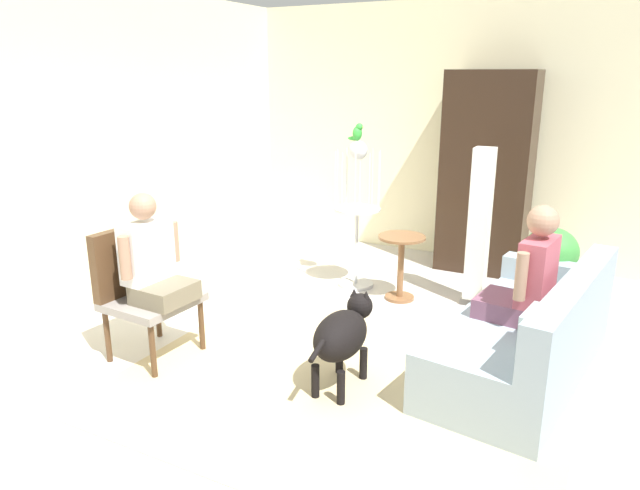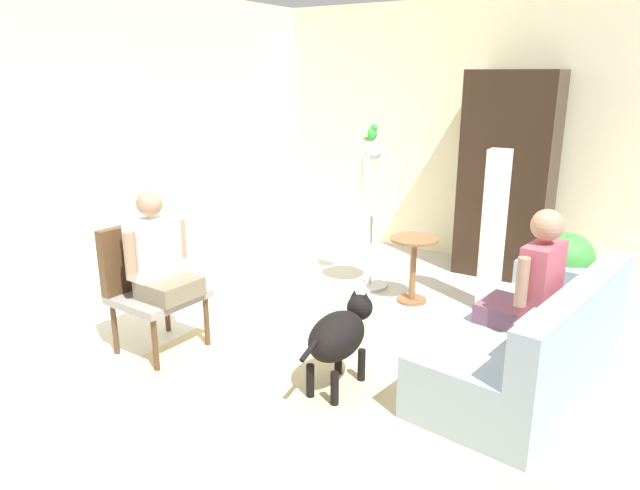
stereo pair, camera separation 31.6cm
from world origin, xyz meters
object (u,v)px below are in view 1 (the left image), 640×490
at_px(couch, 528,338).
at_px(person_on_couch, 528,276).
at_px(bird_cage_stand, 357,206).
at_px(armoire_cabinet, 487,173).
at_px(armchair, 140,282).
at_px(parrot, 357,132).
at_px(round_end_table, 401,260).
at_px(column_lamp, 479,229).
at_px(person_on_armchair, 152,259).
at_px(potted_plant, 549,264).
at_px(dog, 343,334).

height_order(couch, person_on_couch, person_on_couch).
height_order(person_on_couch, bird_cage_stand, bird_cage_stand).
height_order(bird_cage_stand, armoire_cabinet, armoire_cabinet).
xyz_separation_m(armchair, parrot, (0.85, 2.13, 0.98)).
relative_size(couch, round_end_table, 3.18).
height_order(person_on_couch, column_lamp, column_lamp).
bearing_deg(bird_cage_stand, armoire_cabinet, 49.11).
bearing_deg(armoire_cabinet, bird_cage_stand, -130.89).
bearing_deg(person_on_armchair, couch, 21.66).
bearing_deg(person_on_couch, person_on_armchair, -158.35).
distance_m(parrot, potted_plant, 2.12).
bearing_deg(potted_plant, person_on_couch, -91.49).
bearing_deg(parrot, armoire_cabinet, 48.82).
bearing_deg(dog, parrot, 111.77).
xyz_separation_m(bird_cage_stand, armoire_cabinet, (1.00, 1.16, 0.23)).
relative_size(armchair, round_end_table, 1.57).
xyz_separation_m(person_on_couch, column_lamp, (-0.61, 1.22, -0.02)).
distance_m(person_on_couch, person_on_armchair, 2.70).
bearing_deg(column_lamp, armchair, -132.95).
distance_m(person_on_couch, parrot, 2.29).
relative_size(person_on_couch, column_lamp, 0.57).
height_order(person_on_armchair, armoire_cabinet, armoire_cabinet).
bearing_deg(person_on_couch, dog, -145.15).
bearing_deg(armoire_cabinet, couch, -69.57).
relative_size(dog, armoire_cabinet, 0.40).
bearing_deg(person_on_armchair, person_on_couch, 21.65).
xyz_separation_m(bird_cage_stand, potted_plant, (1.84, -0.03, -0.31)).
bearing_deg(person_on_armchair, armchair, 177.00).
distance_m(dog, column_lamp, 2.04).
distance_m(armchair, dog, 1.63).
xyz_separation_m(parrot, potted_plant, (1.85, -0.03, -1.04)).
bearing_deg(armoire_cabinet, round_end_table, -109.90).
distance_m(person_on_armchair, round_end_table, 2.37).
xyz_separation_m(dog, column_lamp, (0.45, 1.96, 0.34)).
height_order(person_on_couch, person_on_armchair, person_on_armchair).
relative_size(bird_cage_stand, parrot, 8.71).
xyz_separation_m(round_end_table, armoire_cabinet, (0.47, 1.30, 0.67)).
distance_m(potted_plant, armoire_cabinet, 1.55).
relative_size(bird_cage_stand, column_lamp, 1.00).
height_order(person_on_couch, parrot, parrot).
bearing_deg(armchair, armoire_cabinet, 60.47).
distance_m(person_on_couch, bird_cage_stand, 2.14).
relative_size(parrot, potted_plant, 0.20).
xyz_separation_m(bird_cage_stand, parrot, (-0.01, -0.00, 0.72)).
height_order(armchair, potted_plant, armchair).
distance_m(dog, armoire_cabinet, 3.12).
bearing_deg(dog, bird_cage_stand, 111.49).
bearing_deg(round_end_table, column_lamp, 18.54).
relative_size(person_on_couch, armoire_cabinet, 0.39).
height_order(round_end_table, armoire_cabinet, armoire_cabinet).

